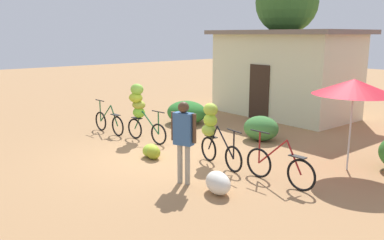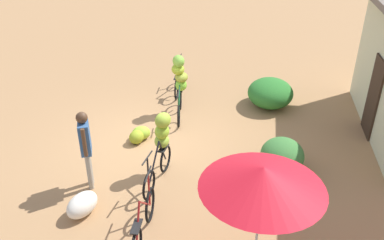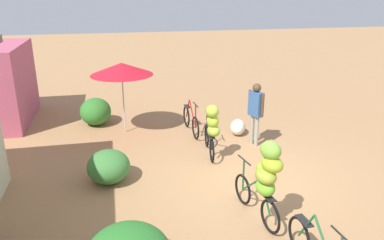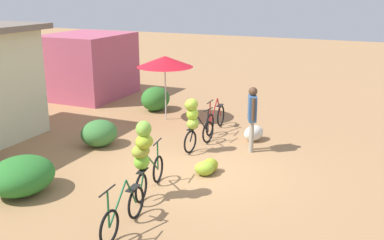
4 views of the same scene
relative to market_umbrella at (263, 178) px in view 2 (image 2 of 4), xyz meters
The scene contains 11 objects.
ground_plane 4.87m from the market_umbrella, 142.27° to the right, with size 60.00×60.00×0.00m, color #A4784E.
hedge_bush_front_left 6.38m from the market_umbrella, behind, with size 1.47×1.30×0.79m, color #2B742B.
hedge_bush_front_right 3.44m from the market_umbrella, behind, with size 1.07×0.96×0.72m, color #3B7836.
market_umbrella is the anchor object (origin of this frame).
bicycle_leftmost 7.29m from the market_umbrella, 158.75° to the right, with size 1.61×0.19×1.01m.
bicycle_near_pile 5.84m from the market_umbrella, 156.88° to the right, with size 1.63×0.51×1.67m.
bicycle_center_loaded 3.30m from the market_umbrella, 138.68° to the right, with size 1.58×0.40×1.46m.
bicycle_by_shop 2.53m from the market_umbrella, 103.19° to the right, with size 1.72×0.17×1.04m.
banana_pile_on_ground 5.02m from the market_umbrella, 140.83° to the right, with size 0.75×0.59×0.34m.
produce_sack 3.79m from the market_umbrella, 105.05° to the right, with size 0.70×0.44×0.44m, color silver.
person_vendor 3.95m from the market_umbrella, 116.64° to the right, with size 0.54×0.34×1.74m.
Camera 2 is at (8.12, 2.55, 5.32)m, focal length 37.71 mm.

